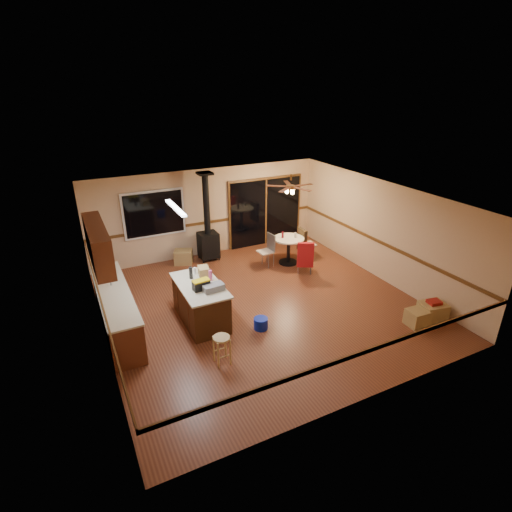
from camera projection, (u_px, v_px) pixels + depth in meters
floor at (262, 305)px, 9.50m from camera, size 7.00×7.00×0.00m
ceiling at (262, 199)px, 8.45m from camera, size 7.00×7.00×0.00m
wall_back at (208, 212)px, 11.84m from camera, size 7.00×0.00×7.00m
wall_front at (366, 337)px, 6.11m from camera, size 7.00×0.00×7.00m
wall_left at (98, 288)px, 7.55m from camera, size 0.00×7.00×7.00m
wall_right at (381, 231)px, 10.40m from camera, size 0.00×7.00×7.00m
chair_rail at (262, 267)px, 9.09m from camera, size 7.00×7.00×0.08m
window at (154, 214)px, 11.07m from camera, size 1.72×0.10×1.32m
sliding_door at (265, 212)px, 12.67m from camera, size 2.52×0.10×2.10m
lower_cabinets at (116, 311)px, 8.43m from camera, size 0.60×3.00×0.86m
countertop at (113, 292)px, 8.25m from camera, size 0.64×3.04×0.04m
upper_cabinets at (98, 244)px, 7.95m from camera, size 0.35×2.00×0.80m
kitchen_island at (201, 302)px, 8.71m from camera, size 0.88×1.68×0.90m
wood_stove at (208, 236)px, 11.62m from camera, size 0.55×0.50×2.52m
ceiling_fan at (291, 189)px, 10.78m from camera, size 0.24×0.24×0.55m
fluorescent_strip at (176, 208)px, 7.98m from camera, size 0.10×1.20×0.04m
toolbox_grey at (213, 287)px, 8.26m from camera, size 0.46×0.28×0.14m
toolbox_black at (201, 285)px, 8.28m from camera, size 0.36×0.22×0.19m
toolbox_yellow_lid at (201, 281)px, 8.24m from camera, size 0.37×0.22×0.03m
box_on_island at (204, 271)px, 8.88m from camera, size 0.27×0.34×0.20m
bottle_dark at (191, 273)px, 8.72m from camera, size 0.10×0.10×0.27m
bottle_pink at (210, 275)px, 8.65m from camera, size 0.08×0.08×0.24m
bottle_white at (195, 271)px, 8.95m from camera, size 0.06×0.06×0.16m
bar_stool at (222, 350)px, 7.44m from camera, size 0.34×0.34×0.58m
blue_bucket at (261, 323)px, 8.54m from camera, size 0.36×0.36×0.25m
dining_table at (289, 246)px, 11.46m from camera, size 0.88×0.88×0.78m
glass_red at (283, 235)px, 11.34m from camera, size 0.08×0.08×0.18m
glass_cream at (295, 235)px, 11.36m from camera, size 0.07×0.07×0.15m
chair_left at (269, 246)px, 11.28m from camera, size 0.44×0.43×0.51m
chair_near at (305, 255)px, 10.73m from camera, size 0.59×0.61×0.70m
chair_right at (303, 240)px, 11.69m from camera, size 0.49×0.46×0.70m
box_under_window at (183, 257)px, 11.56m from camera, size 0.62×0.57×0.40m
box_corner_a at (432, 311)px, 8.83m from camera, size 0.61×0.54×0.41m
box_corner_b at (417, 318)px, 8.65m from camera, size 0.47×0.41×0.36m
box_small_red at (434, 302)px, 8.74m from camera, size 0.31×0.28×0.07m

